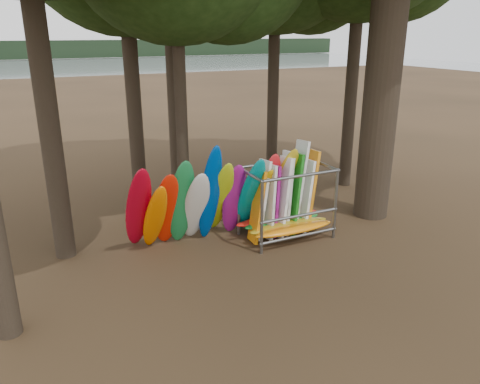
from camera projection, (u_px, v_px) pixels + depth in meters
name	position (u px, v px, depth m)	size (l,w,h in m)	color
ground	(278.00, 250.00, 13.60)	(120.00, 120.00, 0.00)	#47331E
lake	(61.00, 77.00, 64.74)	(160.00, 160.00, 0.00)	gray
far_shore	(37.00, 50.00, 106.71)	(160.00, 4.00, 4.00)	black
kayak_row	(215.00, 200.00, 13.82)	(5.35, 2.08, 3.23)	#B00319
storage_rack	(286.00, 204.00, 14.23)	(2.92, 1.53, 2.91)	slate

